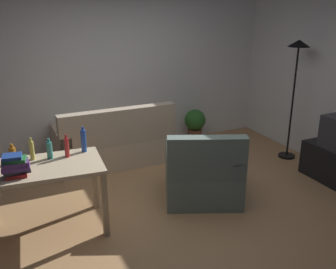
{
  "coord_description": "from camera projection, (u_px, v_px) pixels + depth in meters",
  "views": [
    {
      "loc": [
        -1.82,
        -3.63,
        2.38
      ],
      "look_at": [
        0.1,
        0.5,
        0.75
      ],
      "focal_mm": 41.19,
      "sensor_mm": 36.0,
      "label": 1
    }
  ],
  "objects": [
    {
      "name": "bottle_squat",
      "position": [
        32.0,
        150.0,
        4.04
      ],
      "size": [
        0.05,
        0.05,
        0.24
      ],
      "color": "#BCB24C",
      "rests_on": "desk"
    },
    {
      "name": "bottle_red",
      "position": [
        67.0,
        147.0,
        4.1
      ],
      "size": [
        0.05,
        0.05,
        0.25
      ],
      "color": "#AD2323",
      "rests_on": "desk"
    },
    {
      "name": "wall_rear",
      "position": [
        117.0,
        67.0,
        6.05
      ],
      "size": [
        5.2,
        0.1,
        2.7
      ],
      "primitive_type": "cube",
      "color": "white",
      "rests_on": "ground_plane"
    },
    {
      "name": "torchiere_lamp",
      "position": [
        296.0,
        67.0,
        5.62
      ],
      "size": [
        0.32,
        0.32,
        1.81
      ],
      "color": "black",
      "rests_on": "ground_plane"
    },
    {
      "name": "ground_plane",
      "position": [
        178.0,
        208.0,
        4.63
      ],
      "size": [
        5.2,
        4.4,
        0.02
      ],
      "primitive_type": "cube",
      "color": "tan"
    },
    {
      "name": "bottle_amber",
      "position": [
        13.0,
        155.0,
        3.95
      ],
      "size": [
        0.07,
        0.07,
        0.21
      ],
      "color": "#9E6019",
      "rests_on": "desk"
    },
    {
      "name": "book_stack",
      "position": [
        15.0,
        166.0,
        3.65
      ],
      "size": [
        0.27,
        0.19,
        0.22
      ],
      "color": "maroon",
      "rests_on": "desk"
    },
    {
      "name": "potted_plant",
      "position": [
        195.0,
        123.0,
        6.64
      ],
      "size": [
        0.36,
        0.36,
        0.57
      ],
      "color": "brown",
      "rests_on": "ground_plane"
    },
    {
      "name": "bottle_blue",
      "position": [
        84.0,
        141.0,
        4.24
      ],
      "size": [
        0.06,
        0.06,
        0.29
      ],
      "color": "#2347A3",
      "rests_on": "desk"
    },
    {
      "name": "couch",
      "position": [
        114.0,
        144.0,
        5.77
      ],
      "size": [
        1.68,
        0.84,
        0.92
      ],
      "rotation": [
        0.0,
        0.0,
        3.14
      ],
      "color": "beige",
      "rests_on": "ground_plane"
    },
    {
      "name": "armchair",
      "position": [
        203.0,
        175.0,
        4.72
      ],
      "size": [
        1.16,
        1.13,
        0.92
      ],
      "rotation": [
        0.0,
        0.0,
        2.73
      ],
      "color": "slate",
      "rests_on": "ground_plane"
    },
    {
      "name": "desk",
      "position": [
        43.0,
        175.0,
        3.96
      ],
      "size": [
        1.26,
        0.8,
        0.76
      ],
      "rotation": [
        0.0,
        0.0,
        -0.09
      ],
      "color": "#C6B28E",
      "rests_on": "ground_plane"
    },
    {
      "name": "bottle_tall",
      "position": [
        50.0,
        150.0,
        4.06
      ],
      "size": [
        0.06,
        0.06,
        0.22
      ],
      "color": "teal",
      "rests_on": "desk"
    }
  ]
}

